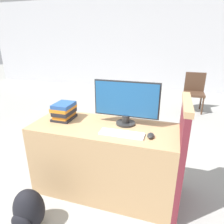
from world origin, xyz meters
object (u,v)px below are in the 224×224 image
Objects in this scene: book_stack at (64,111)px; far_chair at (194,90)px; backpack at (28,210)px; monitor at (126,102)px; mouse at (151,136)px; keyboard at (122,134)px.

book_stack is 0.31× the size of far_chair.
monitor is at bearing 49.05° from backpack.
far_chair is (0.63, 3.21, -0.31)m from mouse.
book_stack is at bearing 170.45° from mouse.
monitor is 6.44× the size of mouse.
far_chair is at bearing 73.05° from monitor.
book_stack reaches higher than backpack.
book_stack is (-0.69, 0.18, 0.08)m from keyboard.
keyboard is at bearing -176.08° from mouse.
monitor is 0.68m from book_stack.
monitor is 3.17m from far_chair.
backpack is (-0.01, -0.71, -0.68)m from book_stack.
keyboard is 0.71m from book_stack.
keyboard reaches higher than backpack.
backpack is (-0.67, -0.78, -0.82)m from monitor.
backpack is at bearing -142.47° from keyboard.
monitor is at bearing 5.55° from book_stack.
mouse is at bearing -9.55° from book_stack.
mouse is (0.26, 0.02, 0.01)m from keyboard.
far_chair is (0.91, 2.99, -0.53)m from monitor.
book_stack is at bearing -143.32° from far_chair.
monitor reaches higher than book_stack.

